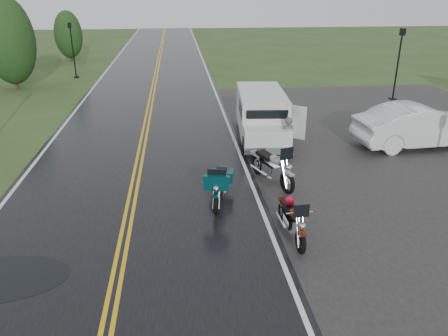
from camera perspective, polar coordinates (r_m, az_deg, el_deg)
name	(u,v)px	position (r m, az deg, el deg)	size (l,w,h in m)	color
ground	(125,238)	(11.72, -12.82, -8.87)	(120.00, 120.00, 0.00)	#2D471E
road	(146,124)	(20.88, -10.09, 5.65)	(8.00, 100.00, 0.04)	black
parking_pad	(425,153)	(18.69, 24.79, 1.79)	(14.00, 24.00, 0.03)	black
motorcycle_red	(301,233)	(10.62, 10.06, -8.32)	(0.76, 2.09, 1.23)	#521609
motorcycle_teal	(216,195)	(12.14, -1.01, -3.51)	(0.82, 2.25, 1.33)	#05353A
motorcycle_silver	(288,174)	(13.43, 8.33, -0.77)	(0.90, 2.46, 1.46)	#929599
van_white	(246,129)	(16.62, 2.87, 5.13)	(1.93, 5.16, 2.03)	silver
person_at_van	(287,138)	(16.47, 8.23, 3.89)	(0.57, 0.37, 1.55)	#4E4E53
sedan_white	(419,127)	(19.11, 24.12, 4.96)	(1.78, 5.10, 1.68)	silver
lamp_post_far_left	(73,50)	(32.92, -19.13, 14.31)	(0.32, 0.32, 3.78)	black
lamp_post_far_right	(398,65)	(26.68, 21.74, 12.44)	(0.34, 0.34, 3.96)	black
tree_left_mid	(11,50)	(30.43, -26.10, 13.63)	(3.05, 3.05, 4.77)	#1E3D19
tree_left_far	(69,40)	(40.77, -19.59, 15.50)	(2.31, 2.31, 3.55)	#1E3D19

